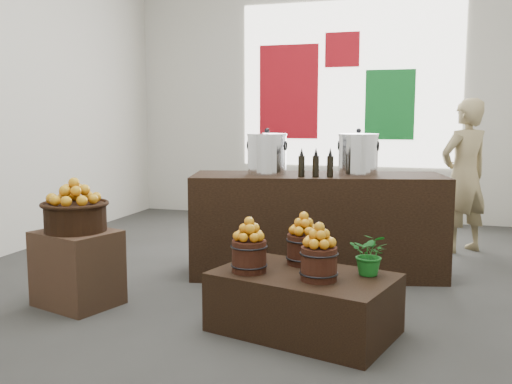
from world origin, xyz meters
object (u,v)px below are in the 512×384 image
(wicker_basket, at_px, (75,218))
(stock_pot_left, at_px, (267,155))
(shopper, at_px, (464,176))
(counter, at_px, (317,225))
(crate, at_px, (77,268))
(stock_pot_center, at_px, (358,155))
(display_table, at_px, (304,303))

(wicker_basket, bearing_deg, stock_pot_left, 48.09)
(stock_pot_left, xyz_separation_m, shopper, (1.88, 1.53, -0.30))
(wicker_basket, relative_size, counter, 0.20)
(crate, distance_m, shopper, 4.27)
(crate, height_order, counter, counter)
(stock_pot_center, bearing_deg, crate, -142.82)
(display_table, height_order, stock_pot_center, stock_pot_center)
(wicker_basket, height_order, counter, counter)
(shopper, bearing_deg, crate, 2.85)
(display_table, xyz_separation_m, shopper, (1.21, 2.94, 0.65))
(display_table, relative_size, stock_pot_center, 3.34)
(wicker_basket, relative_size, display_table, 0.40)
(counter, bearing_deg, shopper, 31.29)
(shopper, bearing_deg, stock_pot_left, -1.05)
(wicker_basket, bearing_deg, counter, 41.04)
(display_table, xyz_separation_m, counter, (-0.19, 1.53, 0.28))
(wicker_basket, bearing_deg, crate, 0.00)
(wicker_basket, bearing_deg, shopper, 42.92)
(counter, xyz_separation_m, stock_pot_left, (-0.47, -0.12, 0.67))
(crate, distance_m, wicker_basket, 0.42)
(crate, xyz_separation_m, display_table, (1.89, -0.05, -0.09))
(wicker_basket, xyz_separation_m, display_table, (1.89, -0.05, -0.51))
(crate, distance_m, stock_pot_center, 2.73)
(crate, height_order, shopper, shopper)
(display_table, relative_size, counter, 0.52)
(stock_pot_center, distance_m, shopper, 1.70)
(crate, xyz_separation_m, wicker_basket, (0.00, 0.00, 0.42))
(crate, distance_m, counter, 2.25)
(stock_pot_left, bearing_deg, stock_pot_center, 13.75)
(counter, relative_size, stock_pot_center, 6.47)
(wicker_basket, bearing_deg, display_table, -1.56)
(crate, xyz_separation_m, counter, (1.69, 1.47, 0.18))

